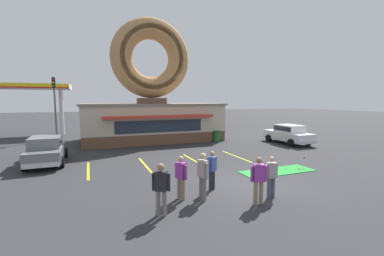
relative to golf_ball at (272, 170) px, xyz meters
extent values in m
plane|color=#2D2D30|center=(-2.55, -1.24, -0.05)|extent=(160.00, 160.00, 0.00)
cube|color=brown|center=(-3.31, 12.76, 0.40)|extent=(12.00, 6.00, 0.90)
cube|color=beige|center=(-3.31, 12.76, 2.00)|extent=(12.00, 6.00, 2.30)
cube|color=slate|center=(-3.31, 12.76, 3.23)|extent=(12.30, 6.30, 0.16)
cube|color=red|center=(-3.31, 9.46, 2.30)|extent=(9.00, 0.60, 0.20)
cube|color=#232D3D|center=(-3.31, 9.75, 1.50)|extent=(7.20, 0.03, 1.00)
cube|color=brown|center=(-3.31, 12.76, 3.56)|extent=(2.40, 1.80, 0.50)
torus|color=#B27F4C|center=(-3.31, 12.76, 7.36)|extent=(7.10, 1.90, 7.10)
torus|color=#936038|center=(-3.31, 12.33, 7.36)|extent=(6.25, 1.05, 6.24)
cube|color=green|center=(0.28, -0.11, -0.04)|extent=(3.99, 1.36, 0.03)
torus|color=#D8667F|center=(0.14, 0.40, 0.00)|extent=(0.13, 0.13, 0.04)
torus|color=#E5C666|center=(-1.01, -0.19, 0.00)|extent=(0.13, 0.13, 0.04)
torus|color=#D17F47|center=(1.56, -0.26, 0.00)|extent=(0.13, 0.13, 0.04)
torus|color=#A5724C|center=(0.02, -0.18, 0.00)|extent=(0.13, 0.13, 0.04)
sphere|color=white|center=(0.00, 0.00, 0.00)|extent=(0.04, 0.04, 0.04)
cylinder|color=silver|center=(2.02, -0.07, 0.25)|extent=(0.01, 0.01, 0.55)
cube|color=red|center=(2.08, -0.07, 0.48)|extent=(0.12, 0.01, 0.08)
cube|color=slate|center=(-11.03, 6.22, 0.61)|extent=(1.81, 4.42, 0.68)
cube|color=slate|center=(-11.03, 6.07, 1.25)|extent=(1.58, 2.12, 0.60)
cube|color=#232D3D|center=(-11.03, 6.07, 1.27)|extent=(1.61, 2.03, 0.36)
cube|color=silver|center=(-11.05, 8.45, 0.37)|extent=(1.67, 0.12, 0.24)
cube|color=silver|center=(-11.01, 3.99, 0.37)|extent=(1.67, 0.12, 0.24)
cylinder|color=black|center=(-11.92, 7.57, 0.27)|extent=(0.23, 0.64, 0.64)
cylinder|color=black|center=(-10.16, 7.59, 0.27)|extent=(0.23, 0.64, 0.64)
cylinder|color=black|center=(-11.89, 4.85, 0.27)|extent=(0.23, 0.64, 0.64)
cylinder|color=black|center=(-10.13, 4.87, 0.27)|extent=(0.23, 0.64, 0.64)
cube|color=silver|center=(6.91, 6.48, 0.61)|extent=(1.77, 4.40, 0.68)
cube|color=silver|center=(6.91, 6.33, 1.25)|extent=(1.56, 2.10, 0.60)
cube|color=#232D3D|center=(6.91, 6.33, 1.27)|extent=(1.59, 2.02, 0.36)
cube|color=silver|center=(6.92, 8.71, 0.37)|extent=(1.67, 0.10, 0.24)
cube|color=silver|center=(6.91, 4.25, 0.37)|extent=(1.67, 0.10, 0.24)
cylinder|color=black|center=(6.04, 7.85, 0.27)|extent=(0.22, 0.64, 0.64)
cylinder|color=black|center=(7.80, 7.84, 0.27)|extent=(0.22, 0.64, 0.64)
cylinder|color=black|center=(6.03, 5.12, 0.27)|extent=(0.22, 0.64, 0.64)
cylinder|color=black|center=(7.79, 5.12, 0.27)|extent=(0.22, 0.64, 0.64)
cylinder|color=#7F7056|center=(-3.31, -3.20, 0.36)|extent=(0.15, 0.15, 0.83)
cylinder|color=#7F7056|center=(-3.12, -3.25, 0.36)|extent=(0.15, 0.15, 0.83)
cube|color=#8C3393|center=(-3.22, -3.22, 1.08)|extent=(0.43, 0.33, 0.61)
cylinder|color=#8C3393|center=(-3.46, -3.16, 1.05)|extent=(0.10, 0.10, 0.56)
cylinder|color=#8C3393|center=(-2.98, -3.29, 1.05)|extent=(0.10, 0.10, 0.56)
sphere|color=#9E7051|center=(-3.22, -3.22, 1.53)|extent=(0.22, 0.22, 0.22)
cylinder|color=#7F7056|center=(-5.57, -1.88, 0.35)|extent=(0.15, 0.15, 0.80)
cylinder|color=#7F7056|center=(-5.65, -1.70, 0.35)|extent=(0.15, 0.15, 0.80)
cube|color=#8C3393|center=(-5.61, -1.79, 1.05)|extent=(0.38, 0.45, 0.59)
cylinder|color=#8C3393|center=(-5.50, -2.02, 1.02)|extent=(0.10, 0.10, 0.54)
cylinder|color=#8C3393|center=(-5.71, -1.56, 1.02)|extent=(0.10, 0.10, 0.54)
sphere|color=tan|center=(-5.61, -1.79, 1.48)|extent=(0.22, 0.22, 0.22)
cylinder|color=#474C66|center=(-2.50, -2.90, 0.34)|extent=(0.15, 0.15, 0.78)
cylinder|color=#474C66|center=(-2.30, -2.88, 0.34)|extent=(0.15, 0.15, 0.78)
cube|color=gray|center=(-2.40, -2.89, 1.01)|extent=(0.40, 0.28, 0.57)
cylinder|color=gray|center=(-2.65, -2.92, 0.98)|extent=(0.10, 0.10, 0.52)
cylinder|color=gray|center=(-2.15, -2.87, 0.98)|extent=(0.10, 0.10, 0.52)
sphere|color=tan|center=(-2.40, -2.89, 1.43)|extent=(0.21, 0.21, 0.21)
cylinder|color=slate|center=(-6.56, -2.90, 0.37)|extent=(0.15, 0.15, 0.84)
cylinder|color=slate|center=(-6.73, -2.80, 0.37)|extent=(0.15, 0.15, 0.84)
cube|color=black|center=(-6.64, -2.85, 1.09)|extent=(0.45, 0.40, 0.61)
cylinder|color=black|center=(-6.43, -2.98, 1.06)|extent=(0.10, 0.10, 0.56)
cylinder|color=black|center=(-6.86, -2.73, 1.06)|extent=(0.10, 0.10, 0.56)
sphere|color=#9E7051|center=(-6.64, -2.85, 1.54)|extent=(0.22, 0.22, 0.22)
cylinder|color=#232328|center=(-4.00, -1.24, 0.35)|extent=(0.15, 0.15, 0.79)
cylinder|color=#232328|center=(-4.17, -1.34, 0.35)|extent=(0.15, 0.15, 0.79)
cube|color=#33478C|center=(-4.09, -1.29, 1.03)|extent=(0.45, 0.41, 0.58)
cylinder|color=#33478C|center=(-3.88, -1.15, 1.00)|extent=(0.10, 0.10, 0.53)
cylinder|color=#33478C|center=(-4.30, -1.43, 1.00)|extent=(0.10, 0.10, 0.53)
sphere|color=#9E7051|center=(-4.09, -1.29, 1.46)|extent=(0.21, 0.21, 0.21)
cylinder|color=slate|center=(-4.86, -2.23, 0.38)|extent=(0.15, 0.15, 0.87)
cylinder|color=slate|center=(-4.90, -2.04, 0.38)|extent=(0.15, 0.15, 0.87)
cube|color=gray|center=(-4.88, -2.14, 1.13)|extent=(0.31, 0.42, 0.63)
cylinder|color=gray|center=(-4.83, -2.38, 1.10)|extent=(0.10, 0.10, 0.58)
cylinder|color=gray|center=(-4.93, -1.89, 1.10)|extent=(0.10, 0.10, 0.58)
sphere|color=beige|center=(-4.88, -2.14, 1.59)|extent=(0.23, 0.23, 0.23)
cylinder|color=#1E662D|center=(1.76, 9.53, 0.42)|extent=(0.56, 0.56, 0.95)
torus|color=#123D1B|center=(1.76, 9.53, 0.90)|extent=(0.57, 0.57, 0.05)
cylinder|color=#595B60|center=(-11.54, 16.25, 2.85)|extent=(0.16, 0.16, 5.80)
cube|color=black|center=(-11.54, 16.07, 5.20)|extent=(0.28, 0.24, 0.90)
sphere|color=red|center=(-11.54, 15.95, 5.50)|extent=(0.18, 0.18, 0.18)
sphere|color=orange|center=(-11.54, 15.95, 5.20)|extent=(0.18, 0.18, 0.18)
sphere|color=green|center=(-11.54, 15.95, 4.90)|extent=(0.18, 0.18, 0.18)
cylinder|color=silver|center=(-11.39, 20.26, 2.35)|extent=(0.40, 0.40, 4.80)
cube|color=silver|center=(-14.89, 20.26, 5.00)|extent=(9.00, 4.40, 0.50)
cube|color=yellow|center=(-14.89, 18.04, 5.00)|extent=(9.00, 0.04, 0.44)
cube|color=red|center=(-14.89, 18.01, 4.83)|extent=(9.00, 0.04, 0.12)
cube|color=yellow|center=(-8.82, 3.76, -0.05)|extent=(0.12, 3.60, 0.01)
cube|color=yellow|center=(-5.82, 3.76, -0.05)|extent=(0.12, 3.60, 0.01)
cube|color=yellow|center=(-2.82, 3.76, -0.05)|extent=(0.12, 3.60, 0.01)
cube|color=yellow|center=(0.18, 3.76, -0.05)|extent=(0.12, 3.60, 0.01)
camera|label=1|loc=(-8.65, -10.47, 3.62)|focal=24.00mm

